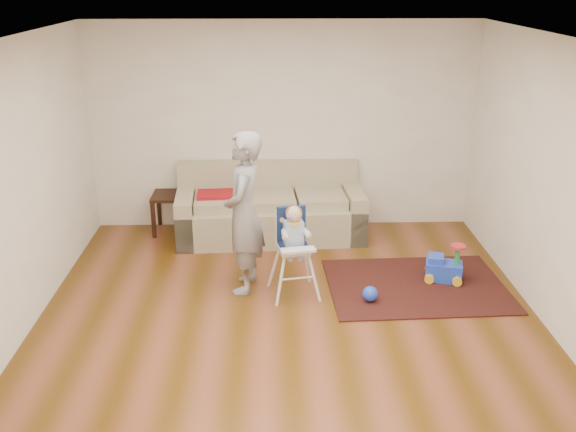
{
  "coord_description": "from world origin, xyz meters",
  "views": [
    {
      "loc": [
        -0.16,
        -5.46,
        3.22
      ],
      "look_at": [
        0.0,
        0.4,
        1.0
      ],
      "focal_mm": 40.0,
      "sensor_mm": 36.0,
      "label": 1
    }
  ],
  "objects_px": {
    "sofa": "(270,203)",
    "toy_ball": "(370,294)",
    "side_table": "(174,212)",
    "adult": "(244,213)",
    "high_chair": "(294,252)",
    "ride_on_toy": "(444,262)"
  },
  "relations": [
    {
      "from": "high_chair",
      "to": "sofa",
      "type": "bearing_deg",
      "value": 88.45
    },
    {
      "from": "sofa",
      "to": "high_chair",
      "type": "bearing_deg",
      "value": -84.71
    },
    {
      "from": "toy_ball",
      "to": "adult",
      "type": "height_order",
      "value": "adult"
    },
    {
      "from": "high_chair",
      "to": "adult",
      "type": "distance_m",
      "value": 0.66
    },
    {
      "from": "sofa",
      "to": "side_table",
      "type": "xyz_separation_m",
      "value": [
        -1.27,
        0.23,
        -0.2
      ]
    },
    {
      "from": "ride_on_toy",
      "to": "adult",
      "type": "bearing_deg",
      "value": -162.8
    },
    {
      "from": "sofa",
      "to": "ride_on_toy",
      "type": "relative_size",
      "value": 5.65
    },
    {
      "from": "sofa",
      "to": "high_chair",
      "type": "xyz_separation_m",
      "value": [
        0.25,
        -1.61,
        0.02
      ]
    },
    {
      "from": "side_table",
      "to": "sofa",
      "type": "bearing_deg",
      "value": -10.03
    },
    {
      "from": "side_table",
      "to": "adult",
      "type": "bearing_deg",
      "value": -59.34
    },
    {
      "from": "ride_on_toy",
      "to": "high_chair",
      "type": "bearing_deg",
      "value": -156.86
    },
    {
      "from": "sofa",
      "to": "adult",
      "type": "xyz_separation_m",
      "value": [
        -0.27,
        -1.47,
        0.41
      ]
    },
    {
      "from": "side_table",
      "to": "high_chair",
      "type": "bearing_deg",
      "value": -50.42
    },
    {
      "from": "toy_ball",
      "to": "high_chair",
      "type": "height_order",
      "value": "high_chair"
    },
    {
      "from": "ride_on_toy",
      "to": "sofa",
      "type": "bearing_deg",
      "value": 159.21
    },
    {
      "from": "ride_on_toy",
      "to": "high_chair",
      "type": "height_order",
      "value": "high_chair"
    },
    {
      "from": "toy_ball",
      "to": "adult",
      "type": "bearing_deg",
      "value": 164.33
    },
    {
      "from": "sofa",
      "to": "side_table",
      "type": "distance_m",
      "value": 1.31
    },
    {
      "from": "ride_on_toy",
      "to": "high_chair",
      "type": "relative_size",
      "value": 0.43
    },
    {
      "from": "toy_ball",
      "to": "high_chair",
      "type": "relative_size",
      "value": 0.16
    },
    {
      "from": "sofa",
      "to": "toy_ball",
      "type": "distance_m",
      "value": 2.14
    },
    {
      "from": "ride_on_toy",
      "to": "side_table",
      "type": "bearing_deg",
      "value": 168.01
    }
  ]
}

